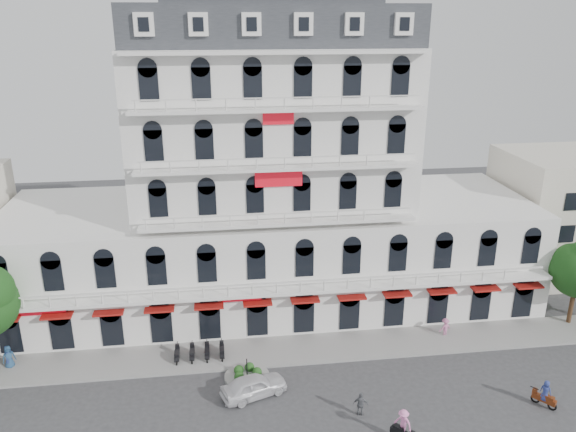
% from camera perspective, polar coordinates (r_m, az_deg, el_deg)
% --- Properties ---
extents(sidewalk, '(53.00, 4.00, 0.16)m').
position_cam_1_polar(sidewalk, '(44.02, -0.41, -13.51)').
color(sidewalk, gray).
rests_on(sidewalk, ground).
extents(main_building, '(45.00, 15.00, 25.80)m').
position_cam_1_polar(main_building, '(47.95, -1.78, 2.41)').
color(main_building, silver).
rests_on(main_building, ground).
extents(flank_building_east, '(14.00, 10.00, 12.00)m').
position_cam_1_polar(flank_building_east, '(61.53, 27.06, 0.25)').
color(flank_building_east, beige).
rests_on(flank_building_east, ground).
extents(traffic_island, '(3.20, 3.20, 1.60)m').
position_cam_1_polar(traffic_island, '(41.24, -4.18, -15.83)').
color(traffic_island, gray).
rests_on(traffic_island, ground).
extents(parked_scooter_row, '(4.40, 1.80, 1.10)m').
position_cam_1_polar(parked_scooter_row, '(43.70, -8.93, -14.18)').
color(parked_scooter_row, black).
rests_on(parked_scooter_row, ground).
extents(parked_car, '(4.85, 3.23, 1.53)m').
position_cam_1_polar(parked_car, '(39.38, -3.49, -16.82)').
color(parked_car, silver).
rests_on(parked_car, ground).
extents(rider_east, '(1.20, 1.41, 1.95)m').
position_cam_1_polar(rider_east, '(41.83, 24.66, -16.12)').
color(rider_east, maroon).
rests_on(rider_east, ground).
extents(rider_center, '(1.24, 1.37, 2.23)m').
position_cam_1_polar(rider_center, '(36.32, 11.59, -20.06)').
color(rider_center, black).
rests_on(rider_center, ground).
extents(pedestrian_left, '(1.06, 0.96, 1.83)m').
position_cam_1_polar(pedestrian_left, '(46.40, -26.50, -12.72)').
color(pedestrian_left, navy).
rests_on(pedestrian_left, ground).
extents(pedestrian_mid, '(1.05, 0.68, 1.66)m').
position_cam_1_polar(pedestrian_mid, '(37.98, 7.40, -18.43)').
color(pedestrian_mid, slate).
rests_on(pedestrian_mid, ground).
extents(pedestrian_right, '(1.15, 0.86, 1.58)m').
position_cam_1_polar(pedestrian_right, '(47.20, 15.66, -10.84)').
color(pedestrian_right, '#C26798').
rests_on(pedestrian_right, ground).
extents(pedestrian_far, '(0.67, 0.79, 1.83)m').
position_cam_1_polar(pedestrian_far, '(46.41, -26.50, -12.71)').
color(pedestrian_far, navy).
rests_on(pedestrian_far, ground).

